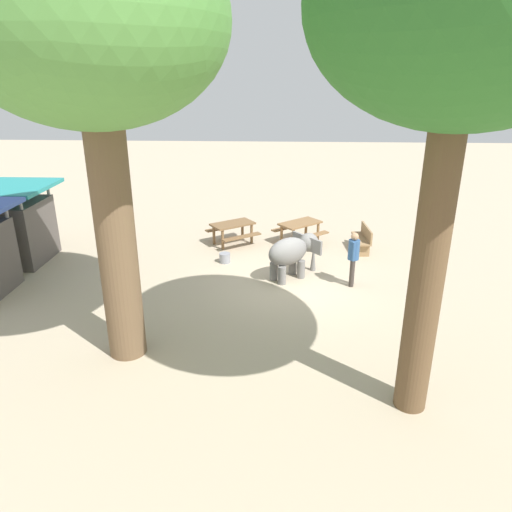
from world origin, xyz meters
TOP-DOWN VIEW (x-y plane):
  - ground_plane at (0.00, 0.00)m, footprint 60.00×60.00m
  - elephant at (0.55, -0.02)m, footprint 1.70×1.76m
  - person_handler at (0.05, -1.74)m, footprint 0.50×0.32m
  - shade_tree_main at (-3.76, 3.73)m, footprint 5.33×4.89m
  - shade_tree_secondary at (-5.30, -2.09)m, footprint 4.94×4.53m
  - wooden_bench at (2.93, -2.52)m, footprint 1.42×0.49m
  - picnic_table_near at (3.66, -0.37)m, footprint 2.10×2.10m
  - picnic_table_far at (3.45, 2.05)m, footprint 2.08×2.08m
  - market_stall_teal at (1.49, 8.90)m, footprint 2.50×2.50m
  - feed_bucket at (1.63, 2.15)m, footprint 0.36×0.36m

SIDE VIEW (x-z plane):
  - ground_plane at x=0.00m, z-range 0.00..0.00m
  - feed_bucket at x=1.63m, z-range 0.00..0.32m
  - wooden_bench at x=2.93m, z-range 0.03..0.91m
  - picnic_table_near at x=3.66m, z-range 0.20..0.98m
  - picnic_table_far at x=3.45m, z-range 0.20..0.98m
  - elephant at x=0.55m, z-range 0.18..1.47m
  - person_handler at x=0.05m, z-range 0.14..1.76m
  - market_stall_teal at x=1.49m, z-range -0.12..2.40m
  - shade_tree_main at x=-3.76m, z-range 2.28..10.88m
  - shade_tree_secondary at x=-5.30m, z-range 2.41..10.92m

